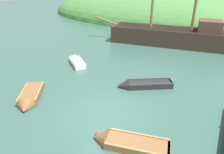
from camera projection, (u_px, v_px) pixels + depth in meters
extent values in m
plane|color=#33564C|center=(105.00, 114.00, 11.24)|extent=(120.00, 120.00, 0.00)
ellipsoid|color=#477F3D|center=(159.00, 16.00, 40.17)|extent=(46.94, 26.71, 10.64)
cube|color=#38281E|center=(171.00, 40.00, 22.87)|extent=(13.50, 5.27, 2.61)
cube|color=#997A51|center=(172.00, 29.00, 22.32)|extent=(12.94, 4.93, 0.10)
cylinder|color=olive|center=(106.00, 21.00, 24.66)|extent=(2.95, 0.65, 0.97)
cube|color=#4C3828|center=(210.00, 26.00, 20.88)|extent=(2.53, 2.61, 1.10)
cube|color=beige|center=(77.00, 64.00, 17.54)|extent=(2.39, 2.12, 0.50)
cone|color=beige|center=(73.00, 58.00, 18.75)|extent=(1.00, 1.05, 0.86)
cube|color=white|center=(81.00, 68.00, 16.59)|extent=(0.59, 0.72, 0.35)
cube|color=white|center=(76.00, 60.00, 17.79)|extent=(0.65, 0.77, 0.05)
cube|color=white|center=(78.00, 63.00, 17.12)|extent=(0.65, 0.77, 0.05)
cube|color=white|center=(82.00, 60.00, 17.56)|extent=(1.85, 1.44, 0.07)
cube|color=white|center=(72.00, 61.00, 17.27)|extent=(1.85, 1.44, 0.07)
cube|color=black|center=(150.00, 85.00, 14.04)|extent=(3.03, 2.48, 0.49)
cone|color=black|center=(122.00, 86.00, 13.91)|extent=(1.11, 1.14, 0.88)
cube|color=#3B3B3B|center=(171.00, 83.00, 14.12)|extent=(0.57, 0.76, 0.34)
cube|color=#3B3B3B|center=(142.00, 83.00, 13.92)|extent=(0.63, 0.81, 0.05)
cube|color=#3B3B3B|center=(158.00, 82.00, 14.00)|extent=(0.63, 0.81, 0.05)
cube|color=#3B3B3B|center=(148.00, 79.00, 14.30)|extent=(2.50, 1.74, 0.07)
cube|color=#3B3B3B|center=(152.00, 84.00, 13.54)|extent=(2.50, 1.74, 0.07)
cube|color=brown|center=(32.00, 95.00, 12.86)|extent=(2.29, 2.61, 0.51)
cone|color=brown|center=(25.00, 109.00, 11.50)|extent=(1.21, 1.11, 1.05)
cube|color=#AE7B4F|center=(36.00, 85.00, 13.86)|extent=(0.88, 0.67, 0.36)
cube|color=#AE7B4F|center=(29.00, 96.00, 12.40)|extent=(0.93, 0.73, 0.05)
cube|color=#AE7B4F|center=(33.00, 89.00, 13.15)|extent=(0.93, 0.73, 0.05)
cube|color=#AE7B4F|center=(23.00, 91.00, 12.69)|extent=(1.42, 1.98, 0.07)
cube|color=#AE7B4F|center=(39.00, 90.00, 12.78)|extent=(1.42, 1.98, 0.07)
cube|color=brown|center=(137.00, 146.00, 8.99)|extent=(2.94, 1.68, 0.43)
cone|color=brown|center=(100.00, 138.00, 9.42)|extent=(0.91, 1.14, 1.00)
cube|color=#AE7B4F|center=(169.00, 151.00, 8.64)|extent=(0.34, 0.95, 0.30)
cube|color=#AE7B4F|center=(127.00, 141.00, 9.05)|extent=(0.41, 0.99, 0.05)
cube|color=#AE7B4F|center=(149.00, 146.00, 8.81)|extent=(0.41, 0.99, 0.05)
cube|color=#AE7B4F|center=(139.00, 134.00, 9.31)|extent=(2.65, 0.72, 0.07)
cube|color=#AE7B4F|center=(136.00, 150.00, 8.47)|extent=(2.65, 0.72, 0.07)
sphere|color=red|center=(98.00, 135.00, 9.74)|extent=(0.32, 0.32, 0.32)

